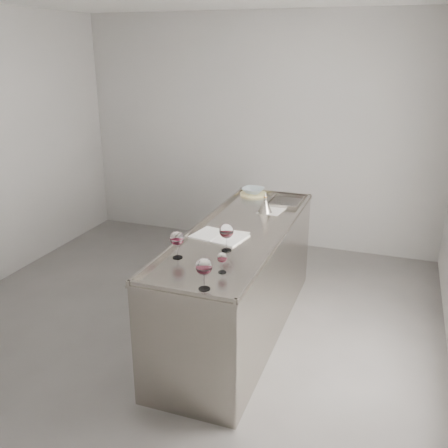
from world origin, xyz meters
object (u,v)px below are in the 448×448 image
(wine_glass_small, at_px, (222,258))
(wine_funnel, at_px, (265,206))
(ceramic_bowl, at_px, (253,190))
(wine_glass_left, at_px, (177,239))
(wine_glass_middle, at_px, (226,232))
(counter, at_px, (239,282))
(notebook, at_px, (219,236))
(wine_glass_right, at_px, (204,267))

(wine_glass_small, bearing_deg, wine_funnel, 93.01)
(wine_glass_small, height_order, ceramic_bowl, wine_glass_small)
(wine_glass_left, relative_size, wine_glass_middle, 0.95)
(wine_glass_left, xyz_separation_m, wine_glass_middle, (0.29, 0.25, 0.01))
(counter, relative_size, wine_glass_left, 11.77)
(notebook, bearing_deg, wine_glass_right, -64.42)
(ceramic_bowl, distance_m, wine_funnel, 0.60)
(wine_glass_right, xyz_separation_m, notebook, (-0.23, 0.89, -0.14))
(wine_glass_middle, bearing_deg, wine_glass_left, -139.66)
(wine_glass_middle, height_order, wine_glass_small, wine_glass_middle)
(wine_glass_middle, height_order, ceramic_bowl, wine_glass_middle)
(wine_glass_right, xyz_separation_m, ceramic_bowl, (-0.32, 2.16, -0.10))
(wine_funnel, bearing_deg, wine_glass_right, -88.27)
(wine_glass_small, bearing_deg, ceramic_bowl, 100.36)
(counter, bearing_deg, wine_glass_small, -80.29)
(counter, relative_size, notebook, 5.21)
(wine_funnel, bearing_deg, notebook, -103.89)
(wine_glass_middle, xyz_separation_m, wine_glass_right, (0.08, -0.65, -0.00))
(counter, distance_m, wine_funnel, 0.77)
(counter, relative_size, wine_glass_right, 11.36)
(wine_glass_middle, distance_m, ceramic_bowl, 1.54)
(notebook, xyz_separation_m, wine_funnel, (0.18, 0.74, 0.05))
(wine_glass_left, bearing_deg, wine_funnel, 75.34)
(wine_glass_left, relative_size, wine_funnel, 1.05)
(notebook, xyz_separation_m, ceramic_bowl, (-0.09, 1.27, 0.04))
(wine_glass_small, xyz_separation_m, notebook, (-0.25, 0.62, -0.10))
(counter, height_order, wine_glass_left, wine_glass_left)
(counter, relative_size, ceramic_bowl, 10.97)
(wine_glass_middle, bearing_deg, wine_funnel, 88.18)
(wine_glass_left, height_order, wine_glass_middle, wine_glass_middle)
(counter, relative_size, wine_glass_small, 16.54)
(notebook, height_order, wine_funnel, wine_funnel)
(counter, bearing_deg, wine_glass_left, -110.54)
(ceramic_bowl, xyz_separation_m, wine_funnel, (0.27, -0.53, 0.01))
(wine_funnel, bearing_deg, wine_glass_left, -104.66)
(wine_funnel, bearing_deg, counter, -96.93)
(wine_glass_small, relative_size, wine_funnel, 0.74)
(counter, bearing_deg, notebook, -121.73)
(wine_glass_left, xyz_separation_m, ceramic_bowl, (0.05, 1.76, -0.10))
(wine_glass_right, relative_size, notebook, 0.46)
(wine_funnel, bearing_deg, ceramic_bowl, 117.40)
(counter, xyz_separation_m, wine_glass_right, (0.12, -1.08, 0.62))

